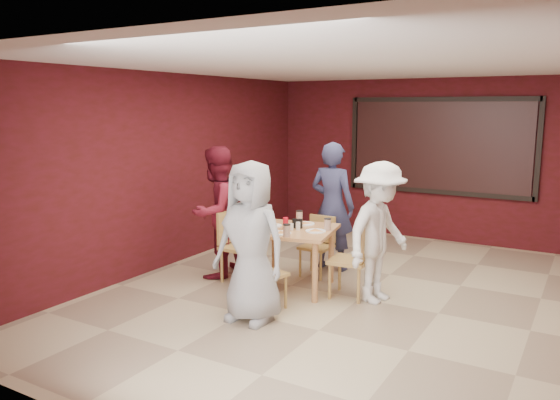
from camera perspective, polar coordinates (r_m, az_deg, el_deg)
The scene contains 11 objects.
floor at distance 6.86m, azimuth 8.31°, elevation -10.14°, with size 7.00×7.00×0.00m, color tan.
window_blinds at distance 9.76m, azimuth 16.26°, elevation 5.43°, with size 3.00×0.02×1.50m, color black.
dining_table at distance 6.95m, azimuth 1.40°, elevation -3.80°, with size 1.18×1.18×0.94m.
chair_front at distance 6.29m, azimuth -1.96°, elevation -7.39°, with size 0.49×0.49×0.83m.
chair_back at distance 7.61m, azimuth 4.06°, elevation -4.40°, with size 0.41×0.41×0.82m.
chair_left at distance 7.34m, azimuth -4.59°, elevation -4.36°, with size 0.48×0.48×0.95m.
chair_right at distance 6.72m, azimuth 7.90°, elevation -5.83°, with size 0.49×0.49×0.93m.
diner_front at distance 5.90m, azimuth -3.09°, elevation -4.40°, with size 0.86×0.56×1.76m, color #9E9E9E.
diner_back at distance 7.81m, azimuth 5.49°, elevation -0.65°, with size 0.67×0.44×1.83m, color #2E3153.
diner_left at distance 7.49m, azimuth -6.65°, elevation -1.27°, with size 0.87×0.68×1.80m, color maroon.
diner_right at distance 6.58m, azimuth 10.33°, elevation -3.38°, with size 1.09×0.63×1.69m, color white.
Camera 1 is at (2.39, -5.99, 2.33)m, focal length 35.00 mm.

